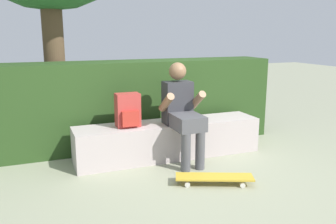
% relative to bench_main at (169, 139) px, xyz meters
% --- Properties ---
extents(ground_plane, '(24.00, 24.00, 0.00)m').
position_rel_bench_main_xyz_m(ground_plane, '(0.00, -0.43, -0.22)').
color(ground_plane, gray).
extents(bench_main, '(2.36, 0.49, 0.44)m').
position_rel_bench_main_xyz_m(bench_main, '(0.00, 0.00, 0.00)').
color(bench_main, '#B5A7A5').
rests_on(bench_main, ground).
extents(person_skater, '(0.49, 0.62, 1.19)m').
position_rel_bench_main_xyz_m(person_skater, '(0.08, -0.22, 0.42)').
color(person_skater, '#333338').
rests_on(person_skater, ground).
extents(skateboard_near_person, '(0.81, 0.49, 0.09)m').
position_rel_bench_main_xyz_m(skateboard_near_person, '(0.12, -0.98, -0.15)').
color(skateboard_near_person, gold).
rests_on(skateboard_near_person, ground).
extents(backpack_on_bench, '(0.28, 0.23, 0.40)m').
position_rel_bench_main_xyz_m(backpack_on_bench, '(-0.53, -0.01, 0.42)').
color(backpack_on_bench, '#B23833').
rests_on(backpack_on_bench, bench_main).
extents(hedge_row, '(4.13, 0.60, 1.17)m').
position_rel_bench_main_xyz_m(hedge_row, '(-0.33, 0.67, 0.36)').
color(hedge_row, '#27431B').
rests_on(hedge_row, ground).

